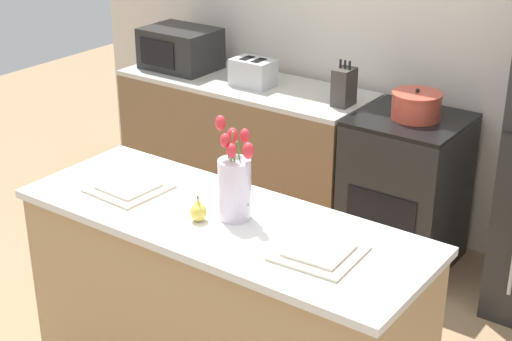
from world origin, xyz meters
TOP-DOWN VIEW (x-y plane):
  - back_wall at (0.00, 2.00)m, footprint 5.20×0.08m
  - kitchen_island at (0.00, 0.00)m, footprint 1.80×0.66m
  - back_counter at (-1.06, 1.60)m, footprint 1.68×0.60m
  - stove_range at (0.10, 1.60)m, footprint 0.60×0.61m
  - flower_vase at (0.05, 0.03)m, footprint 0.18×0.14m
  - pear_figurine at (-0.05, -0.08)m, footprint 0.07×0.07m
  - plate_setting_left at (-0.49, -0.03)m, footprint 0.32×0.32m
  - plate_setting_right at (0.49, -0.03)m, footprint 0.32×0.32m
  - toaster at (-0.97, 1.56)m, footprint 0.28×0.18m
  - cooking_pot at (0.12, 1.60)m, footprint 0.28×0.28m
  - microwave at (-1.59, 1.60)m, footprint 0.48×0.37m
  - knife_block at (-0.32, 1.57)m, footprint 0.10×0.14m

SIDE VIEW (x-z plane):
  - stove_range at x=0.10m, z-range 0.00..0.90m
  - back_counter at x=-1.06m, z-range 0.00..0.90m
  - kitchen_island at x=0.00m, z-range 0.00..0.92m
  - plate_setting_left at x=-0.49m, z-range 0.92..0.94m
  - plate_setting_right at x=0.49m, z-range 0.92..0.94m
  - pear_figurine at x=-0.05m, z-range 0.91..1.02m
  - cooking_pot at x=0.12m, z-range 0.89..1.07m
  - toaster at x=-0.97m, z-range 0.90..1.08m
  - knife_block at x=-0.32m, z-range 0.88..1.15m
  - microwave at x=-1.59m, z-range 0.90..1.17m
  - flower_vase at x=0.05m, z-range 0.86..1.29m
  - back_wall at x=0.00m, z-range 0.00..2.70m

